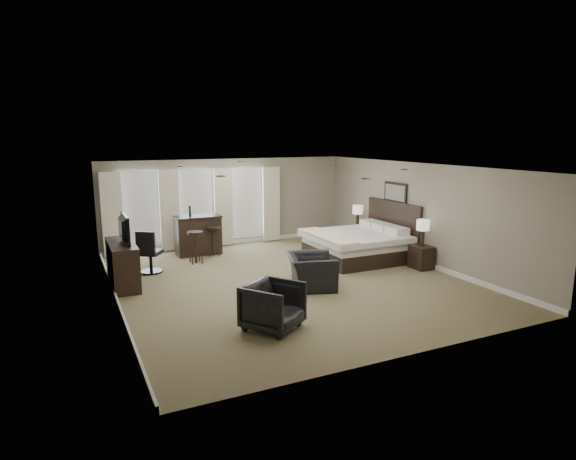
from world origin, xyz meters
name	(u,v)px	position (x,y,z in m)	size (l,w,h in m)	color
room	(288,225)	(0.00, 0.00, 1.30)	(7.60, 8.60, 2.64)	brown
window_bay	(197,208)	(-1.00, 4.11, 1.20)	(5.25, 0.20, 2.30)	silver
bed	(360,232)	(2.58, 0.96, 0.75)	(2.37, 2.26, 1.51)	silver
nightstand_near	(421,257)	(3.47, -0.49, 0.29)	(0.43, 0.53, 0.58)	black
nightstand_far	(357,236)	(3.47, 2.41, 0.29)	(0.43, 0.53, 0.57)	black
lamp_near	(423,233)	(3.47, -0.49, 0.91)	(0.32, 0.32, 0.66)	beige
lamp_far	(358,216)	(3.47, 2.41, 0.90)	(0.31, 0.31, 0.65)	beige
wall_art	(395,193)	(3.70, 0.96, 1.75)	(0.04, 0.96, 0.56)	slate
dresser	(122,264)	(-3.45, 1.25, 0.49)	(0.54, 1.67, 0.97)	black
tv	(121,240)	(-3.45, 1.25, 1.04)	(1.08, 0.62, 0.14)	black
armchair_near	(312,266)	(0.27, -0.66, 0.49)	(1.12, 0.72, 0.97)	black
armchair_far	(273,304)	(-1.42, -2.43, 0.45)	(0.88, 0.82, 0.90)	black
bar_counter	(198,235)	(-1.18, 3.36, 0.55)	(1.26, 0.66, 1.10)	black
bar_stool_left	(196,247)	(-1.50, 2.43, 0.42)	(0.40, 0.40, 0.84)	black
bar_stool_right	(213,241)	(-0.84, 3.03, 0.41)	(0.39, 0.39, 0.83)	black
desk_chair	(150,251)	(-2.72, 2.03, 0.53)	(0.54, 0.54, 1.07)	black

